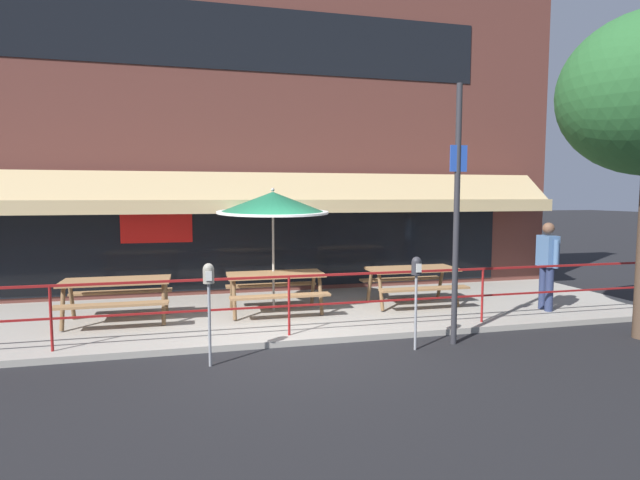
# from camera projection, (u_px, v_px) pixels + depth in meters

# --- Properties ---
(ground_plane) EXTENTS (120.00, 120.00, 0.00)m
(ground_plane) POSITION_uv_depth(u_px,v_px,m) (293.00, 347.00, 7.70)
(ground_plane) COLOR black
(patio_deck) EXTENTS (15.00, 4.00, 0.10)m
(patio_deck) POSITION_uv_depth(u_px,v_px,m) (273.00, 314.00, 9.63)
(patio_deck) COLOR #9E998E
(patio_deck) RESTS_ON ground
(restaurant_building) EXTENTS (15.00, 1.60, 8.23)m
(restaurant_building) POSITION_uv_depth(u_px,v_px,m) (257.00, 119.00, 11.42)
(restaurant_building) COLOR brown
(restaurant_building) RESTS_ON ground
(patio_railing) EXTENTS (13.84, 0.04, 0.97)m
(patio_railing) POSITION_uv_depth(u_px,v_px,m) (289.00, 292.00, 7.92)
(patio_railing) COLOR maroon
(patio_railing) RESTS_ON patio_deck
(picnic_table_left) EXTENTS (1.80, 1.42, 0.76)m
(picnic_table_left) POSITION_uv_depth(u_px,v_px,m) (117.00, 289.00, 8.71)
(picnic_table_left) COLOR #997047
(picnic_table_left) RESTS_ON patio_deck
(picnic_table_centre) EXTENTS (1.80, 1.42, 0.76)m
(picnic_table_centre) POSITION_uv_depth(u_px,v_px,m) (276.00, 281.00, 9.43)
(picnic_table_centre) COLOR #997047
(picnic_table_centre) RESTS_ON patio_deck
(picnic_table_right) EXTENTS (1.80, 1.42, 0.76)m
(picnic_table_right) POSITION_uv_depth(u_px,v_px,m) (412.00, 275.00, 10.14)
(picnic_table_right) COLOR #997047
(picnic_table_right) RESTS_ON patio_deck
(patio_umbrella_centre) EXTENTS (2.14, 2.14, 2.38)m
(patio_umbrella_centre) POSITION_uv_depth(u_px,v_px,m) (273.00, 203.00, 9.56)
(patio_umbrella_centre) COLOR #B7B2A8
(patio_umbrella_centre) RESTS_ON patio_deck
(pedestrian_walking) EXTENTS (0.27, 0.62, 1.71)m
(pedestrian_walking) POSITION_uv_depth(u_px,v_px,m) (547.00, 261.00, 9.65)
(pedestrian_walking) COLOR navy
(pedestrian_walking) RESTS_ON patio_deck
(parking_meter_near) EXTENTS (0.15, 0.16, 1.42)m
(parking_meter_near) POSITION_uv_depth(u_px,v_px,m) (209.00, 283.00, 6.72)
(parking_meter_near) COLOR gray
(parking_meter_near) RESTS_ON ground
(parking_meter_far) EXTENTS (0.15, 0.16, 1.42)m
(parking_meter_far) POSITION_uv_depth(u_px,v_px,m) (416.00, 275.00, 7.44)
(parking_meter_far) COLOR gray
(parking_meter_far) RESTS_ON ground
(street_sign_pole) EXTENTS (0.28, 0.09, 4.02)m
(street_sign_pole) POSITION_uv_depth(u_px,v_px,m) (457.00, 213.00, 7.67)
(street_sign_pole) COLOR #2D2D33
(street_sign_pole) RESTS_ON ground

